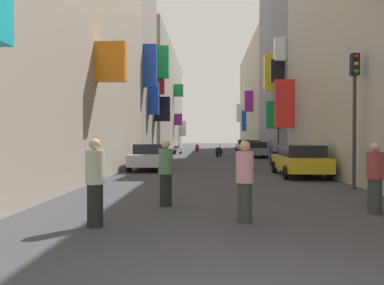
# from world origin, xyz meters

# --- Properties ---
(ground_plane) EXTENTS (140.00, 140.00, 0.00)m
(ground_plane) POSITION_xyz_m (0.00, 30.00, 0.00)
(ground_plane) COLOR #38383D
(building_left_near) EXTENTS (7.39, 21.61, 13.40)m
(building_left_near) POSITION_xyz_m (-8.00, 10.80, 6.70)
(building_left_near) COLOR #9E9384
(building_left_near) RESTS_ON ground
(building_left_mid_a) EXTENTS (7.40, 7.23, 18.67)m
(building_left_mid_a) POSITION_xyz_m (-7.97, 25.23, 9.31)
(building_left_mid_a) COLOR gray
(building_left_mid_a) RESTS_ON ground
(building_left_mid_c) EXTENTS (7.25, 28.83, 13.46)m
(building_left_mid_c) POSITION_xyz_m (-8.00, 45.59, 6.73)
(building_left_mid_c) COLOR gray
(building_left_mid_c) RESTS_ON ground
(building_right_mid_a) EXTENTS (7.21, 14.16, 17.87)m
(building_right_mid_a) POSITION_xyz_m (7.99, 29.03, 8.93)
(building_right_mid_a) COLOR gray
(building_right_mid_a) RESTS_ON ground
(building_right_mid_b) EXTENTS (7.00, 23.88, 14.17)m
(building_right_mid_b) POSITION_xyz_m (7.99, 48.06, 7.08)
(building_right_mid_b) COLOR #BCB29E
(building_right_mid_b) RESTS_ON ground
(parked_car_silver) EXTENTS (1.96, 4.20, 1.42)m
(parked_car_silver) POSITION_xyz_m (-3.63, 16.75, 0.75)
(parked_car_silver) COLOR #B7B7BC
(parked_car_silver) RESTS_ON ground
(parked_car_grey) EXTENTS (1.96, 4.25, 1.37)m
(parked_car_grey) POSITION_xyz_m (3.78, 29.19, 0.73)
(parked_car_grey) COLOR slate
(parked_car_grey) RESTS_ON ground
(parked_car_yellow) EXTENTS (2.03, 4.28, 1.45)m
(parked_car_yellow) POSITION_xyz_m (3.81, 13.70, 0.76)
(parked_car_yellow) COLOR gold
(parked_car_yellow) RESTS_ON ground
(parked_car_black) EXTENTS (2.02, 4.15, 1.47)m
(parked_car_black) POSITION_xyz_m (3.92, 34.78, 0.76)
(parked_car_black) COLOR black
(parked_car_black) RESTS_ON ground
(parked_car_white) EXTENTS (1.85, 3.95, 1.46)m
(parked_car_white) POSITION_xyz_m (3.84, 41.00, 0.77)
(parked_car_white) COLOR white
(parked_car_white) RESTS_ON ground
(scooter_blue) EXTENTS (0.78, 1.72, 1.13)m
(scooter_blue) POSITION_xyz_m (3.82, 20.70, 0.46)
(scooter_blue) COLOR #2D4CAD
(scooter_blue) RESTS_ON ground
(scooter_red) EXTENTS (0.45, 1.86, 1.13)m
(scooter_red) POSITION_xyz_m (-1.76, 39.83, 0.46)
(scooter_red) COLOR red
(scooter_red) RESTS_ON ground
(scooter_orange) EXTENTS (0.50, 1.88, 1.13)m
(scooter_orange) POSITION_xyz_m (2.21, 23.05, 0.46)
(scooter_orange) COLOR orange
(scooter_orange) RESTS_ON ground
(scooter_black) EXTENTS (0.69, 1.79, 1.13)m
(scooter_black) POSITION_xyz_m (0.52, 29.91, 0.46)
(scooter_black) COLOR black
(scooter_black) RESTS_ON ground
(scooter_white) EXTENTS (0.67, 1.91, 1.13)m
(scooter_white) POSITION_xyz_m (1.78, 16.69, 0.46)
(scooter_white) COLOR silver
(scooter_white) RESTS_ON ground
(scooter_silver) EXTENTS (0.83, 1.87, 1.13)m
(scooter_silver) POSITION_xyz_m (-3.66, 34.65, 0.46)
(scooter_silver) COLOR #ADADB2
(scooter_silver) RESTS_ON ground
(pedestrian_crossing) EXTENTS (0.53, 0.53, 1.69)m
(pedestrian_crossing) POSITION_xyz_m (3.54, 5.52, 0.84)
(pedestrian_crossing) COLOR #313131
(pedestrian_crossing) RESTS_ON ground
(pedestrian_near_left) EXTENTS (0.40, 0.40, 1.74)m
(pedestrian_near_left) POSITION_xyz_m (-1.55, 6.23, 0.87)
(pedestrian_near_left) COLOR black
(pedestrian_near_left) RESTS_ON ground
(pedestrian_near_right) EXTENTS (0.41, 0.41, 1.79)m
(pedestrian_near_right) POSITION_xyz_m (-2.72, 3.95, 0.90)
(pedestrian_near_right) COLOR black
(pedestrian_near_right) RESTS_ON ground
(pedestrian_mid_street) EXTENTS (0.50, 0.50, 1.74)m
(pedestrian_mid_street) POSITION_xyz_m (0.35, 4.50, 0.87)
(pedestrian_mid_street) COLOR #343434
(pedestrian_mid_street) RESTS_ON ground
(traffic_light_near_corner) EXTENTS (0.26, 0.34, 4.54)m
(traffic_light_near_corner) POSITION_xyz_m (4.57, 23.07, 3.08)
(traffic_light_near_corner) COLOR #2D2D2D
(traffic_light_near_corner) RESTS_ON ground
(traffic_light_far_corner) EXTENTS (0.26, 0.34, 4.70)m
(traffic_light_far_corner) POSITION_xyz_m (4.64, 9.56, 3.17)
(traffic_light_far_corner) COLOR #2D2D2D
(traffic_light_far_corner) RESTS_ON ground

